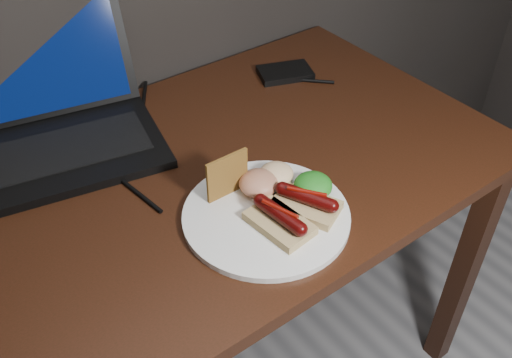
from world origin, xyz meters
name	(u,v)px	position (x,y,z in m)	size (l,w,h in m)	color
desk	(165,226)	(0.00, 1.38, 0.66)	(1.40, 0.70, 0.75)	#35160D
laptop	(56,119)	(-0.08, 1.64, 0.80)	(0.44, 0.41, 0.25)	black
hard_drive	(285,73)	(0.45, 1.57, 0.76)	(0.13, 0.08, 0.02)	black
desk_cables	(128,151)	(0.01, 1.52, 0.75)	(0.92, 0.41, 0.01)	black
plate	(266,216)	(0.12, 1.21, 0.76)	(0.30, 0.30, 0.01)	white
bread_sausage_center	(280,219)	(0.12, 1.17, 0.78)	(0.08, 0.12, 0.04)	#DFC083
bread_sausage_right	(306,202)	(0.18, 1.17, 0.78)	(0.11, 0.13, 0.04)	#DFC083
crispbread	(227,175)	(0.09, 1.29, 0.80)	(0.09, 0.01, 0.09)	#A77B2D
salad_greens	(313,185)	(0.22, 1.20, 0.78)	(0.07, 0.07, 0.04)	#175C12
salsa_mound	(259,183)	(0.14, 1.26, 0.78)	(0.07, 0.07, 0.04)	#A11810
coleslaw_mound	(276,174)	(0.18, 1.26, 0.78)	(0.06, 0.06, 0.04)	beige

